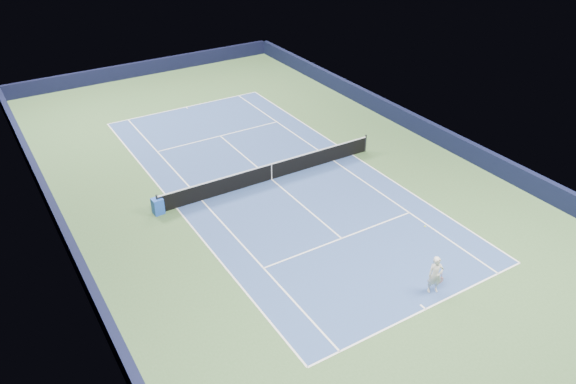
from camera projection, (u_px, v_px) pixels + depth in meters
ground at (272, 179)px, 30.38m from camera, size 40.00×40.00×0.00m
wall_far at (146, 68)px, 44.55m from camera, size 22.00×0.35×1.10m
wall_right at (421, 127)px, 34.95m from camera, size 0.35×40.00×1.10m
wall_left at (64, 231)px, 25.24m from camera, size 0.35×40.00×1.10m
court_surface at (272, 179)px, 30.38m from camera, size 10.97×23.77×0.01m
baseline_far at (186, 107)px, 39.04m from camera, size 10.97×0.08×0.00m
baseline_near at (426, 309)px, 21.71m from camera, size 10.97×0.08×0.00m
sideline_doubles_right at (353, 155)px, 32.84m from camera, size 0.08×23.77×0.00m
sideline_doubles_left at (176, 208)px, 27.92m from camera, size 0.08×23.77×0.00m
sideline_singles_right at (333, 161)px, 32.22m from camera, size 0.08×23.77×0.00m
sideline_singles_left at (202, 200)px, 28.53m from camera, size 0.08×23.77×0.00m
service_line_far at (220, 136)px, 35.04m from camera, size 8.23×0.08×0.00m
service_line_near at (342, 238)px, 25.71m from camera, size 8.23×0.08×0.00m
center_service_line at (272, 179)px, 30.38m from camera, size 0.08×12.80×0.00m
center_mark_far at (187, 108)px, 38.93m from camera, size 0.08×0.30×0.00m
center_mark_near at (423, 307)px, 21.82m from camera, size 0.08×0.30×0.00m
tennis_net at (271, 171)px, 30.12m from camera, size 12.90×0.10×1.07m
sponsor_cube at (158, 206)px, 27.31m from camera, size 0.60×0.50×0.83m
tennis_player at (435, 275)px, 22.19m from camera, size 0.83×1.34×2.57m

